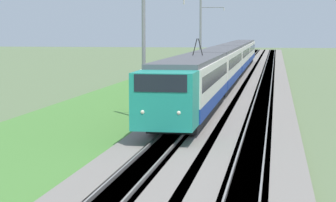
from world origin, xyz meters
The scene contains 8 objects.
ballast_main centered at (50.00, 0.00, 0.15)m, with size 240.00×4.40×0.30m.
ballast_adjacent centered at (50.00, -3.99, 0.15)m, with size 240.00×4.40×0.30m.
track_main centered at (50.00, 0.00, 0.16)m, with size 240.00×1.57×0.45m.
track_adjacent centered at (50.00, -3.99, 0.16)m, with size 240.00×1.57×0.45m.
grass_verge centered at (50.00, 6.34, 0.06)m, with size 240.00×8.87×0.12m.
passenger_train centered at (65.83, 0.00, 2.29)m, with size 79.94×2.94×4.91m.
catenary_mast_mid centered at (35.78, 2.76, 4.22)m, with size 0.22×2.56×8.16m.
catenary_mast_far centered at (65.19, 2.76, 4.46)m, with size 0.22×2.56×8.64m.
Camera 1 is at (-2.24, -4.93, 5.45)m, focal length 70.00 mm.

